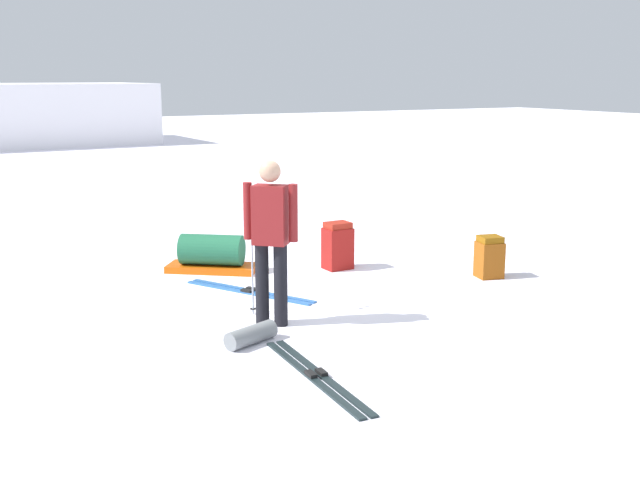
# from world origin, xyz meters

# --- Properties ---
(ground_plane) EXTENTS (80.00, 80.00, 0.00)m
(ground_plane) POSITION_xyz_m (0.00, 0.00, 0.00)
(ground_plane) COLOR white
(skier_standing) EXTENTS (0.44, 0.42, 1.70)m
(skier_standing) POSITION_xyz_m (-0.87, -0.55, 0.95)
(skier_standing) COLOR black
(skier_standing) RESTS_ON ground_plane
(ski_pair_near) EXTENTS (1.02, 1.66, 0.05)m
(ski_pair_near) POSITION_xyz_m (-0.60, 0.66, 0.01)
(ski_pair_near) COLOR #2E62A8
(ski_pair_near) RESTS_ON ground_plane
(ski_pair_far) EXTENTS (0.27, 1.86, 0.05)m
(ski_pair_far) POSITION_xyz_m (-1.14, -2.02, 0.01)
(ski_pair_far) COLOR #1A2729
(ski_pair_far) RESTS_ON ground_plane
(backpack_large_dark) EXTENTS (0.36, 0.29, 0.63)m
(backpack_large_dark) POSITION_xyz_m (0.90, 1.16, 0.31)
(backpack_large_dark) COLOR maroon
(backpack_large_dark) RESTS_ON ground_plane
(backpack_bright) EXTENTS (0.35, 0.34, 0.54)m
(backpack_bright) POSITION_xyz_m (2.37, -0.15, 0.26)
(backpack_bright) COLOR #8E4710
(backpack_bright) RESTS_ON ground_plane
(ski_poles_planted_near) EXTENTS (0.17, 0.10, 1.27)m
(ski_poles_planted_near) POSITION_xyz_m (-0.85, -0.13, 0.71)
(ski_poles_planted_near) COLOR #AAB6C6
(ski_poles_planted_near) RESTS_ON ground_plane
(gear_sled) EXTENTS (1.20, 1.06, 0.49)m
(gear_sled) POSITION_xyz_m (-0.62, 1.83, 0.22)
(gear_sled) COLOR #DF520A
(gear_sled) RESTS_ON ground_plane
(sleeping_mat_rolled) EXTENTS (0.58, 0.36, 0.18)m
(sleeping_mat_rolled) POSITION_xyz_m (-1.30, -1.00, 0.09)
(sleeping_mat_rolled) COLOR gray
(sleeping_mat_rolled) RESTS_ON ground_plane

